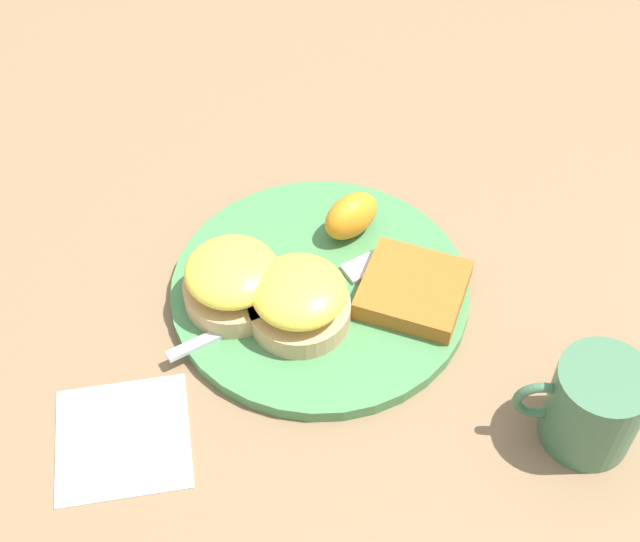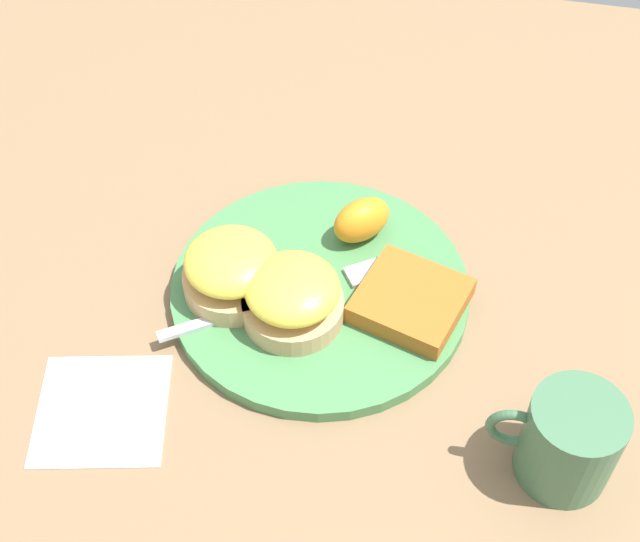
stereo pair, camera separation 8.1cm
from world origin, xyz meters
name	(u,v)px [view 2 (the right image)]	position (x,y,z in m)	size (l,w,h in m)	color
ground_plane	(320,294)	(0.00, 0.00, 0.00)	(1.10, 1.10, 0.00)	#846647
plate	(320,290)	(0.00, 0.00, 0.01)	(0.28, 0.28, 0.01)	#47844C
sandwich_benedict_left	(232,270)	(0.08, 0.02, 0.04)	(0.09, 0.09, 0.06)	tan
sandwich_benedict_right	(293,297)	(0.02, 0.04, 0.04)	(0.09, 0.09, 0.06)	tan
hashbrown_patty	(411,300)	(-0.09, 0.01, 0.02)	(0.09, 0.09, 0.02)	#AC5F21
orange_wedge	(362,220)	(-0.03, -0.07, 0.04)	(0.06, 0.04, 0.04)	orange
fork	(296,294)	(0.02, 0.02, 0.02)	(0.20, 0.14, 0.00)	silver
cup	(568,441)	(-0.23, 0.14, 0.04)	(0.10, 0.08, 0.09)	#42704C
napkin	(102,410)	(0.16, 0.16, 0.00)	(0.11, 0.11, 0.00)	white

